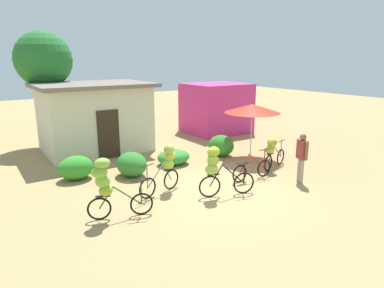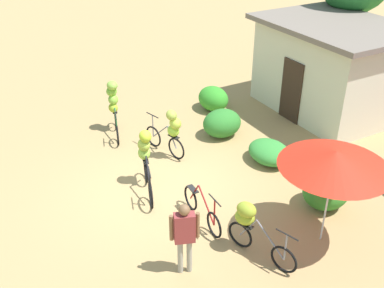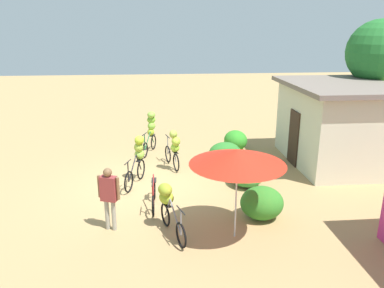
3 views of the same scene
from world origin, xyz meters
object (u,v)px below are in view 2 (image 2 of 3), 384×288
object	(u,v)px
bicycle_leftmost	(113,103)
bicycle_center_loaded	(146,156)
bicycle_rightmost	(251,223)
building_low	(331,67)
person_vendor	(185,232)
bicycle_near_pile	(171,129)
market_umbrella	(335,159)
bicycle_by_shop	(202,210)

from	to	relation	value
bicycle_leftmost	bicycle_center_loaded	distance (m)	3.22
bicycle_rightmost	bicycle_leftmost	bearing A→B (deg)	-175.66
bicycle_leftmost	building_low	bearing A→B (deg)	73.70
bicycle_leftmost	person_vendor	distance (m)	6.33
building_low	bicycle_leftmost	bearing A→B (deg)	-106.30
bicycle_center_loaded	bicycle_rightmost	size ratio (longest dim) A/B	1.05
bicycle_near_pile	person_vendor	size ratio (longest dim) A/B	0.96
market_umbrella	person_vendor	xyz separation A→B (m)	(-0.63, -3.03, -1.04)
market_umbrella	person_vendor	bearing A→B (deg)	-101.65
building_low	bicycle_by_shop	size ratio (longest dim) A/B	2.81
bicycle_near_pile	bicycle_center_loaded	distance (m)	1.59
building_low	market_umbrella	bearing A→B (deg)	-44.32
person_vendor	bicycle_by_shop	bearing A→B (deg)	137.13
market_umbrella	bicycle_rightmost	xyz separation A→B (m)	(-0.46, -1.60, -1.30)
bicycle_leftmost	bicycle_rightmost	size ratio (longest dim) A/B	1.01
bicycle_near_pile	bicycle_leftmost	bearing A→B (deg)	-158.97
building_low	bicycle_center_loaded	bearing A→B (deg)	-80.60
bicycle_center_loaded	building_low	bearing A→B (deg)	99.40
bicycle_near_pile	person_vendor	xyz separation A→B (m)	(4.09, -1.78, 0.16)
bicycle_leftmost	person_vendor	bearing A→B (deg)	-8.60
bicycle_rightmost	person_vendor	bearing A→B (deg)	-96.55
building_low	bicycle_center_loaded	distance (m)	7.36
bicycle_near_pile	bicycle_by_shop	bearing A→B (deg)	-13.68
bicycle_rightmost	bicycle_center_loaded	bearing A→B (deg)	-164.90
bicycle_leftmost	bicycle_by_shop	size ratio (longest dim) A/B	0.96
bicycle_center_loaded	person_vendor	distance (m)	3.11
person_vendor	bicycle_center_loaded	bearing A→B (deg)	169.54
bicycle_by_shop	bicycle_rightmost	xyz separation A→B (m)	(1.32, 0.37, 0.41)
market_umbrella	bicycle_center_loaded	xyz separation A→B (m)	(-3.68, -2.47, -1.17)
bicycle_near_pile	bicycle_rightmost	bearing A→B (deg)	-4.69
bicycle_leftmost	bicycle_by_shop	xyz separation A→B (m)	(5.11, 0.12, -0.63)
building_low	bicycle_center_loaded	size ratio (longest dim) A/B	2.82
bicycle_center_loaded	bicycle_near_pile	bearing A→B (deg)	130.10
building_low	bicycle_rightmost	bearing A→B (deg)	-55.21
market_umbrella	bicycle_near_pile	world-z (taller)	market_umbrella
building_low	bicycle_rightmost	size ratio (longest dim) A/B	2.95
bicycle_near_pile	person_vendor	distance (m)	4.46
bicycle_center_loaded	bicycle_rightmost	bearing A→B (deg)	15.10
market_umbrella	bicycle_center_loaded	bearing A→B (deg)	-146.19
bicycle_near_pile	bicycle_rightmost	xyz separation A→B (m)	(4.25, -0.35, -0.09)
market_umbrella	bicycle_by_shop	xyz separation A→B (m)	(-1.78, -1.96, -1.71)
market_umbrella	bicycle_by_shop	size ratio (longest dim) A/B	1.32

